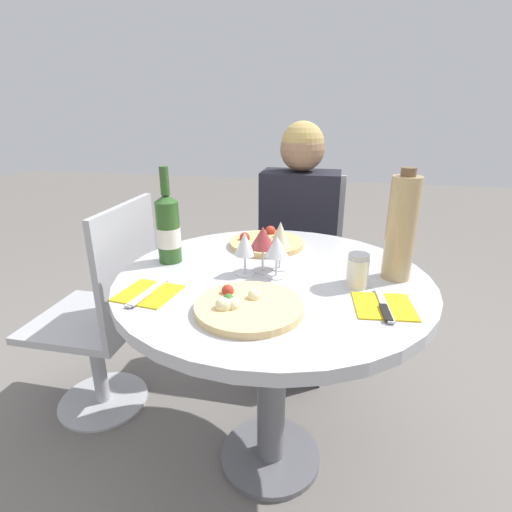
% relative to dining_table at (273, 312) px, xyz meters
% --- Properties ---
extents(ground_plane, '(12.00, 12.00, 0.00)m').
position_rel_dining_table_xyz_m(ground_plane, '(0.00, 0.00, -0.62)').
color(ground_plane, slate).
rests_on(ground_plane, ground).
extents(dining_table, '(0.96, 0.96, 0.74)m').
position_rel_dining_table_xyz_m(dining_table, '(0.00, 0.00, 0.00)').
color(dining_table, slate).
rests_on(dining_table, ground_plane).
extents(chair_behind_diner, '(0.42, 0.42, 0.90)m').
position_rel_dining_table_xyz_m(chair_behind_diner, '(-0.00, 0.84, -0.19)').
color(chair_behind_diner, '#ADADB2').
rests_on(chair_behind_diner, ground_plane).
extents(seated_diner, '(0.37, 0.44, 1.17)m').
position_rel_dining_table_xyz_m(seated_diner, '(-0.00, 0.70, -0.08)').
color(seated_diner, black).
rests_on(seated_diner, ground_plane).
extents(chair_empty_side, '(0.42, 0.42, 0.90)m').
position_rel_dining_table_xyz_m(chair_empty_side, '(-0.71, 0.15, -0.19)').
color(chair_empty_side, '#ADADB2').
rests_on(chair_empty_side, ground_plane).
extents(pizza_large, '(0.28, 0.28, 0.05)m').
position_rel_dining_table_xyz_m(pizza_large, '(-0.03, -0.24, 0.14)').
color(pizza_large, '#E5C17F').
rests_on(pizza_large, dining_table).
extents(pizza_small_far, '(0.28, 0.28, 0.05)m').
position_rel_dining_table_xyz_m(pizza_small_far, '(-0.07, 0.28, 0.14)').
color(pizza_small_far, '#DBB26B').
rests_on(pizza_small_far, dining_table).
extents(wine_bottle, '(0.08, 0.08, 0.32)m').
position_rel_dining_table_xyz_m(wine_bottle, '(-0.36, 0.05, 0.24)').
color(wine_bottle, '#2D5623').
rests_on(wine_bottle, dining_table).
extents(tall_carafe, '(0.08, 0.08, 0.33)m').
position_rel_dining_table_xyz_m(tall_carafe, '(0.37, 0.06, 0.28)').
color(tall_carafe, tan).
rests_on(tall_carafe, dining_table).
extents(sugar_shaker, '(0.06, 0.06, 0.10)m').
position_rel_dining_table_xyz_m(sugar_shaker, '(0.25, -0.03, 0.18)').
color(sugar_shaker, silver).
rests_on(sugar_shaker, dining_table).
extents(wine_glass_front_left, '(0.06, 0.06, 0.13)m').
position_rel_dining_table_xyz_m(wine_glass_front_left, '(-0.09, -0.01, 0.22)').
color(wine_glass_front_left, silver).
rests_on(wine_glass_front_left, dining_table).
extents(wine_glass_front_right, '(0.07, 0.07, 0.13)m').
position_rel_dining_table_xyz_m(wine_glass_front_right, '(0.01, -0.01, 0.22)').
color(wine_glass_front_right, silver).
rests_on(wine_glass_front_right, dining_table).
extents(wine_glass_center, '(0.08, 0.08, 0.15)m').
position_rel_dining_table_xyz_m(wine_glass_center, '(-0.04, 0.03, 0.24)').
color(wine_glass_center, silver).
rests_on(wine_glass_center, dining_table).
extents(wine_glass_back_right, '(0.06, 0.06, 0.16)m').
position_rel_dining_table_xyz_m(wine_glass_back_right, '(0.01, 0.06, 0.24)').
color(wine_glass_back_right, silver).
rests_on(wine_glass_back_right, dining_table).
extents(place_setting_left, '(0.17, 0.19, 0.01)m').
position_rel_dining_table_xyz_m(place_setting_left, '(-0.32, -0.20, 0.13)').
color(place_setting_left, gold).
rests_on(place_setting_left, dining_table).
extents(place_setting_right, '(0.16, 0.19, 0.01)m').
position_rel_dining_table_xyz_m(place_setting_right, '(0.32, -0.15, 0.13)').
color(place_setting_right, gold).
rests_on(place_setting_right, dining_table).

